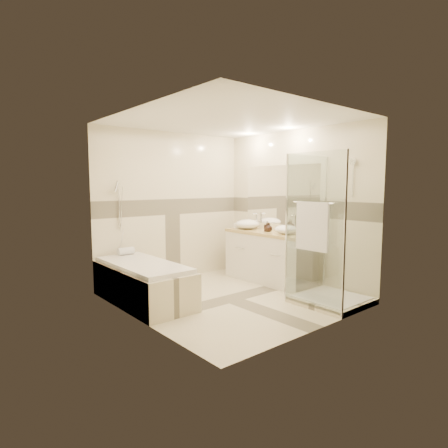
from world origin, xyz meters
TOP-DOWN VIEW (x-y plane):
  - room at (0.06, 0.01)m, footprint 2.82×3.02m
  - bathtub at (-1.02, 0.65)m, footprint 0.75×1.70m
  - vanity at (1.12, 0.30)m, footprint 0.58×1.62m
  - shower_enclosure at (0.83, -0.97)m, footprint 0.96×0.93m
  - vessel_sink_near at (1.10, 0.81)m, footprint 0.42×0.42m
  - vessel_sink_far at (1.10, -0.07)m, footprint 0.36×0.36m
  - faucet_near at (1.32, 0.81)m, footprint 0.11×0.03m
  - faucet_far at (1.32, -0.07)m, footprint 0.12×0.03m
  - amenity_bottle_a at (1.10, 0.33)m, footprint 0.08×0.09m
  - amenity_bottle_b at (1.10, 0.29)m, footprint 0.16×0.16m
  - folded_towels at (1.10, 0.95)m, footprint 0.16×0.27m
  - rolled_towel at (-0.95, 1.33)m, footprint 0.25×0.11m

SIDE VIEW (x-z plane):
  - bathtub at x=-1.02m, z-range 0.03..0.59m
  - vanity at x=1.12m, z-range 0.00..0.85m
  - shower_enclosure at x=0.83m, z-range -0.51..1.53m
  - rolled_towel at x=-0.95m, z-range 0.56..0.67m
  - folded_towels at x=1.10m, z-range 0.85..0.93m
  - vessel_sink_far at x=1.10m, z-range 0.85..0.99m
  - amenity_bottle_b at x=1.10m, z-range 0.85..1.00m
  - amenity_bottle_a at x=1.10m, z-range 0.85..1.02m
  - vessel_sink_near at x=1.10m, z-range 0.85..1.02m
  - faucet_near at x=1.32m, z-range 0.87..1.14m
  - faucet_far at x=1.32m, z-range 0.87..1.17m
  - room at x=0.06m, z-range 0.00..2.52m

